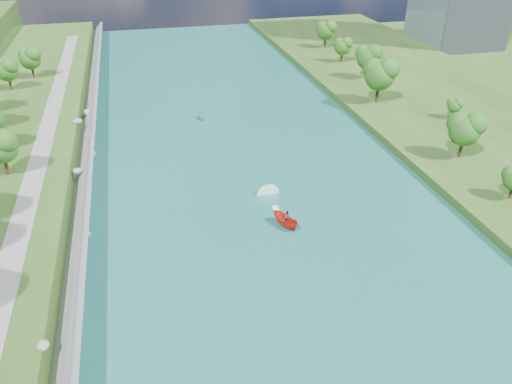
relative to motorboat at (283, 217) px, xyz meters
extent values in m
plane|color=#2D5119|center=(-1.84, -11.62, -0.87)|extent=(260.00, 260.00, 0.00)
cube|color=#185E5C|center=(-1.84, 8.38, -0.82)|extent=(55.00, 240.00, 0.10)
cube|color=slate|center=(-27.69, 8.38, 0.93)|extent=(3.54, 236.00, 4.05)
ellipsoid|color=gray|center=(-29.38, -19.29, 2.48)|extent=(1.15, 1.41, 0.69)
ellipsoid|color=gray|center=(-27.66, -9.53, 0.71)|extent=(1.00, 0.91, 0.69)
ellipsoid|color=gray|center=(-26.64, 2.03, 0.20)|extent=(1.16, 0.96, 0.80)
ellipsoid|color=gray|center=(-27.49, 10.96, 0.26)|extent=(0.98, 0.97, 0.74)
ellipsoid|color=gray|center=(-28.43, 17.77, 1.81)|extent=(1.45, 1.28, 0.98)
ellipsoid|color=gray|center=(-27.01, 27.93, -0.19)|extent=(1.80, 1.70, 1.41)
ellipsoid|color=gray|center=(-29.20, 36.46, 2.82)|extent=(1.74, 1.54, 1.06)
ellipsoid|color=gray|center=(-27.96, 45.45, 1.03)|extent=(1.78, 1.98, 1.39)
cube|color=gray|center=(-34.34, 8.38, 2.68)|extent=(3.00, 200.00, 0.10)
ellipsoid|color=#255216|center=(-38.20, 17.56, 7.00)|extent=(5.25, 5.25, 8.76)
ellipsoid|color=#255216|center=(-44.25, 59.35, 6.70)|extent=(4.89, 4.89, 8.16)
ellipsoid|color=#255216|center=(-40.54, 67.21, 6.90)|extent=(5.13, 5.13, 8.55)
ellipsoid|color=#255216|center=(34.32, 9.58, 5.36)|extent=(5.68, 5.68, 9.46)
ellipsoid|color=#255216|center=(43.26, 25.42, 3.08)|extent=(2.95, 2.95, 4.92)
ellipsoid|color=#255216|center=(32.57, 37.63, 6.29)|extent=(6.79, 6.79, 11.32)
ellipsoid|color=#255216|center=(37.48, 53.71, 5.46)|extent=(5.80, 5.80, 9.67)
ellipsoid|color=#255216|center=(37.22, 68.52, 4.49)|extent=(4.63, 4.63, 7.72)
ellipsoid|color=#255216|center=(38.37, 83.99, 5.20)|extent=(5.49, 5.49, 9.15)
imported|color=red|center=(-0.02, -1.22, 0.10)|extent=(3.50, 4.84, 1.76)
imported|color=#66605B|center=(-0.42, -1.62, 0.37)|extent=(0.65, 0.50, 1.59)
imported|color=#66605B|center=(0.48, -0.72, 0.43)|extent=(0.99, 0.87, 1.72)
cube|color=white|center=(-0.02, 1.78, -0.74)|extent=(0.90, 5.00, 0.06)
imported|color=gray|center=(-5.53, 40.83, -0.52)|extent=(2.29, 2.81, 0.51)
imported|color=#66605B|center=(-5.53, 40.83, 0.08)|extent=(0.69, 0.58, 1.22)
camera|label=1|loc=(-18.02, -56.18, 38.61)|focal=35.00mm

